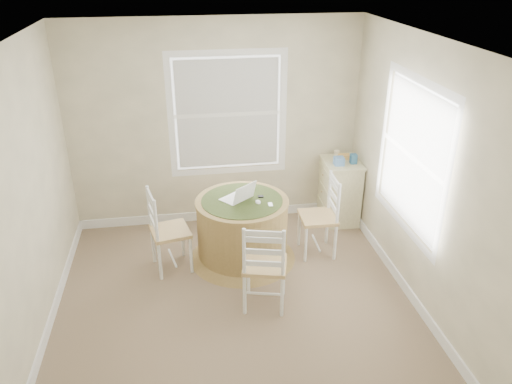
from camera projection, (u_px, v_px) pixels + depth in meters
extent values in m
cube|color=#937B5D|center=(235.00, 302.00, 5.13)|extent=(3.60, 3.60, 0.02)
cube|color=white|center=(229.00, 40.00, 3.99)|extent=(3.60, 3.60, 0.02)
cube|color=beige|center=(216.00, 126.00, 6.17)|extent=(3.60, 0.02, 2.60)
cube|color=beige|center=(268.00, 316.00, 2.95)|extent=(3.60, 0.02, 2.60)
cube|color=beige|center=(25.00, 202.00, 4.30)|extent=(0.02, 3.60, 2.60)
cube|color=beige|center=(419.00, 175.00, 4.82)|extent=(0.02, 3.60, 2.60)
cube|color=white|center=(219.00, 214.00, 6.69)|extent=(3.60, 0.02, 0.12)
cube|color=white|center=(53.00, 315.00, 4.85)|extent=(0.02, 3.60, 0.12)
cube|color=white|center=(400.00, 280.00, 5.36)|extent=(0.02, 3.60, 0.12)
cylinder|color=olive|center=(242.00, 227.00, 5.70)|extent=(1.03, 1.03, 0.67)
cone|color=olive|center=(243.00, 254.00, 5.86)|extent=(1.23, 1.23, 0.07)
cylinder|color=olive|center=(242.00, 202.00, 5.55)|extent=(1.05, 1.05, 0.03)
cylinder|color=#3C4A20|center=(242.00, 200.00, 5.55)|extent=(0.91, 0.91, 0.01)
cone|color=#3C4A20|center=(242.00, 205.00, 5.57)|extent=(1.01, 1.01, 0.10)
cube|color=white|center=(236.00, 198.00, 5.59)|extent=(0.40, 0.38, 0.02)
cube|color=silver|center=(236.00, 197.00, 5.59)|extent=(0.29, 0.27, 0.00)
cube|color=black|center=(245.00, 193.00, 5.46)|extent=(0.29, 0.25, 0.21)
ellipsoid|color=white|center=(258.00, 202.00, 5.49)|extent=(0.06, 0.10, 0.03)
cube|color=#B7BABF|center=(270.00, 205.00, 5.45)|extent=(0.05, 0.09, 0.02)
cube|color=black|center=(261.00, 197.00, 5.61)|extent=(0.06, 0.05, 0.02)
cube|color=#F0EAB4|center=(339.00, 191.00, 6.54)|extent=(0.46, 0.62, 0.82)
cube|color=#F0EAB4|center=(342.00, 161.00, 6.36)|extent=(0.49, 0.65, 0.02)
cube|color=beige|center=(320.00, 208.00, 6.63)|extent=(0.03, 0.51, 0.17)
cube|color=beige|center=(321.00, 192.00, 6.52)|extent=(0.03, 0.51, 0.17)
cube|color=beige|center=(322.00, 175.00, 6.41)|extent=(0.03, 0.51, 0.17)
cube|color=#5A8BCE|center=(339.00, 161.00, 6.20)|extent=(0.13, 0.13, 0.10)
cube|color=#EBB053|center=(344.00, 157.00, 6.40)|extent=(0.15, 0.11, 0.06)
cube|color=#316794|center=(354.00, 159.00, 6.25)|extent=(0.08, 0.08, 0.12)
cylinder|color=beige|center=(336.00, 154.00, 6.46)|extent=(0.07, 0.07, 0.09)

